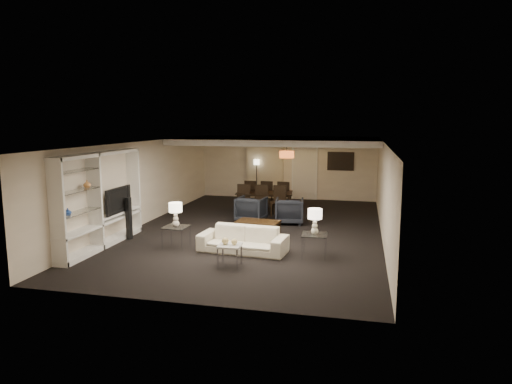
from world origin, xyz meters
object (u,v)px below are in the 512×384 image
(side_table_right, at_px, (314,246))
(marble_table, at_px, (230,255))
(floor_lamp, at_px, (257,179))
(side_table_left, at_px, (176,237))
(chair_fl, at_px, (252,194))
(chair_nm, at_px, (260,200))
(dining_table, at_px, (264,202))
(floor_speaker, at_px, (129,218))
(table_lamp_left, at_px, (176,215))
(sofa, at_px, (243,240))
(vase_amber, at_px, (87,184))
(chair_fr, at_px, (285,195))
(pendant_light, at_px, (287,155))
(television, at_px, (114,200))
(chair_fm, at_px, (268,194))
(chair_nl, at_px, (243,200))
(table_lamp_right, at_px, (315,222))
(chair_nr, at_px, (278,201))
(vase_blue, at_px, (68,212))
(coffee_table, at_px, (258,228))
(armchair_right, at_px, (290,211))
(armchair_left, at_px, (251,209))

(side_table_right, bearing_deg, marble_table, -147.09)
(marble_table, height_order, floor_lamp, floor_lamp)
(side_table_left, relative_size, chair_fl, 0.58)
(chair_nm, bearing_deg, dining_table, 89.91)
(marble_table, height_order, floor_speaker, floor_speaker)
(table_lamp_left, bearing_deg, sofa, 0.00)
(side_table_right, relative_size, dining_table, 0.30)
(side_table_right, xyz_separation_m, vase_amber, (-5.22, -0.86, 1.38))
(sofa, relative_size, chair_fr, 2.10)
(pendant_light, height_order, vase_amber, pendant_light)
(television, xyz_separation_m, chair_fm, (2.95, 5.34, -0.59))
(chair_fr, bearing_deg, television, 62.13)
(chair_nl, relative_size, chair_fm, 1.00)
(table_lamp_right, relative_size, chair_fm, 0.60)
(sofa, height_order, side_table_left, sofa)
(chair_nr, bearing_deg, table_lamp_right, -63.74)
(vase_blue, bearing_deg, sofa, 24.89)
(marble_table, bearing_deg, floor_lamp, 99.28)
(coffee_table, bearing_deg, chair_fm, 97.63)
(chair_fm, bearing_deg, floor_lamp, -61.30)
(sofa, height_order, armchair_right, armchair_right)
(vase_blue, bearing_deg, armchair_right, 50.14)
(armchair_right, relative_size, table_lamp_left, 1.44)
(armchair_right, relative_size, chair_nr, 0.86)
(television, distance_m, floor_lamp, 7.53)
(coffee_table, height_order, table_lamp_left, table_lamp_left)
(vase_blue, relative_size, chair_nl, 0.16)
(coffee_table, distance_m, armchair_right, 1.81)
(armchair_right, height_order, vase_amber, vase_amber)
(coffee_table, bearing_deg, sofa, -90.00)
(vase_amber, relative_size, floor_lamp, 0.11)
(coffee_table, bearing_deg, table_lamp_right, -43.26)
(armchair_left, xyz_separation_m, chair_fl, (-0.53, 2.29, 0.11))
(floor_speaker, height_order, chair_nm, floor_speaker)
(floor_speaker, bearing_deg, sofa, 2.79)
(television, relative_size, chair_fm, 1.16)
(armchair_left, bearing_deg, chair_fm, -85.56)
(pendant_light, relative_size, chair_fm, 0.52)
(coffee_table, distance_m, chair_fm, 4.03)
(armchair_left, height_order, side_table_left, armchair_left)
(floor_speaker, height_order, chair_fl, floor_speaker)
(marble_table, relative_size, chair_nr, 0.48)
(side_table_left, bearing_deg, vase_blue, -138.09)
(armchair_left, bearing_deg, table_lamp_right, 130.97)
(table_lamp_right, height_order, vase_blue, vase_blue)
(side_table_left, height_order, table_lamp_left, table_lamp_left)
(side_table_right, bearing_deg, floor_lamp, 112.54)
(coffee_table, xyz_separation_m, television, (-3.49, -1.36, 0.88))
(vase_blue, bearing_deg, floor_lamp, 76.91)
(vase_amber, bearing_deg, table_lamp_right, 9.39)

